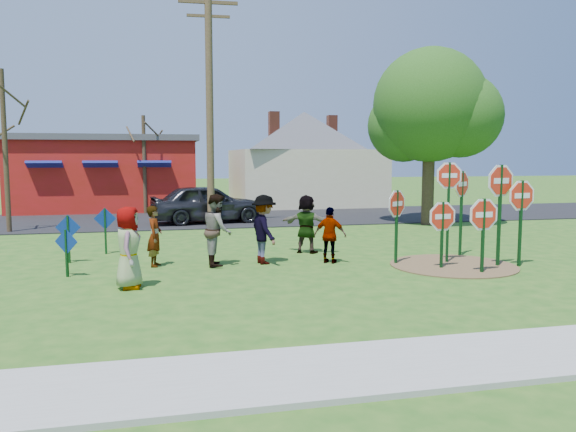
# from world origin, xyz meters

# --- Properties ---
(ground) EXTENTS (120.00, 120.00, 0.00)m
(ground) POSITION_xyz_m (0.00, 0.00, 0.00)
(ground) COLOR #235618
(ground) RESTS_ON ground
(sidewalk) EXTENTS (22.00, 1.80, 0.08)m
(sidewalk) POSITION_xyz_m (0.00, -7.20, 0.04)
(sidewalk) COLOR #9E9E99
(sidewalk) RESTS_ON ground
(road) EXTENTS (120.00, 7.50, 0.04)m
(road) POSITION_xyz_m (0.00, 11.50, 0.02)
(road) COLOR black
(road) RESTS_ON ground
(dirt_patch) EXTENTS (3.20, 3.20, 0.03)m
(dirt_patch) POSITION_xyz_m (4.50, -1.00, 0.01)
(dirt_patch) COLOR brown
(dirt_patch) RESTS_ON ground
(red_building) EXTENTS (9.40, 7.69, 3.90)m
(red_building) POSITION_xyz_m (-5.50, 17.99, 1.97)
(red_building) COLOR maroon
(red_building) RESTS_ON ground
(cream_house) EXTENTS (9.40, 9.40, 6.50)m
(cream_house) POSITION_xyz_m (5.50, 18.00, 2.92)
(cream_house) COLOR beige
(cream_house) RESTS_ON ground
(stop_sign_a) EXTENTS (1.00, 0.09, 1.82)m
(stop_sign_a) POSITION_xyz_m (4.03, -1.24, 1.20)
(stop_sign_a) COLOR #103D18
(stop_sign_a) RESTS_ON ground
(stop_sign_b) EXTENTS (0.95, 0.09, 2.78)m
(stop_sign_b) POSITION_xyz_m (4.54, -0.59, 2.03)
(stop_sign_b) COLOR #103D18
(stop_sign_b) RESTS_ON ground
(stop_sign_c) EXTENTS (1.10, 0.22, 2.75)m
(stop_sign_c) POSITION_xyz_m (5.57, -1.31, 1.92)
(stop_sign_c) COLOR #103D18
(stop_sign_c) RESTS_ON ground
(stop_sign_d) EXTENTS (0.86, 0.54, 2.54)m
(stop_sign_d) POSITION_xyz_m (5.43, 0.28, 1.83)
(stop_sign_d) COLOR #103D18
(stop_sign_d) RESTS_ON ground
(stop_sign_e) EXTENTS (1.05, 0.08, 1.95)m
(stop_sign_e) POSITION_xyz_m (4.71, -1.97, 1.29)
(stop_sign_e) COLOR #103D18
(stop_sign_e) RESTS_ON ground
(stop_sign_f) EXTENTS (1.05, 0.12, 2.34)m
(stop_sign_f) POSITION_xyz_m (6.13, -1.40, 1.65)
(stop_sign_f) COLOR #103D18
(stop_sign_f) RESTS_ON ground
(stop_sign_g) EXTENTS (0.83, 0.53, 2.07)m
(stop_sign_g) POSITION_xyz_m (3.17, -0.42, 1.42)
(stop_sign_g) COLOR #103D18
(stop_sign_g) RESTS_ON ground
(blue_diamond_b) EXTENTS (0.54, 0.30, 1.13)m
(blue_diamond_b) POSITION_xyz_m (-4.95, -0.16, 0.70)
(blue_diamond_b) COLOR #103D18
(blue_diamond_b) RESTS_ON ground
(blue_diamond_c) EXTENTS (0.65, 0.13, 1.28)m
(blue_diamond_c) POSITION_xyz_m (-5.18, 1.68, 0.79)
(blue_diamond_c) COLOR #103D18
(blue_diamond_c) RESTS_ON ground
(blue_diamond_d) EXTENTS (0.63, 0.08, 1.34)m
(blue_diamond_d) POSITION_xyz_m (-4.35, 2.89, 0.84)
(blue_diamond_d) COLOR #103D18
(blue_diamond_d) RESTS_ON ground
(person_a) EXTENTS (0.61, 0.89, 1.75)m
(person_a) POSITION_xyz_m (-3.48, -1.68, 0.87)
(person_a) COLOR #385284
(person_a) RESTS_ON ground
(person_b) EXTENTS (0.47, 0.62, 1.55)m
(person_b) POSITION_xyz_m (-2.96, 0.68, 0.78)
(person_b) COLOR #22716B
(person_b) RESTS_ON ground
(person_c) EXTENTS (0.73, 0.92, 1.85)m
(person_c) POSITION_xyz_m (-1.38, 0.45, 0.92)
(person_c) COLOR brown
(person_c) RESTS_ON ground
(person_d) EXTENTS (0.88, 1.28, 1.81)m
(person_d) POSITION_xyz_m (-0.17, 0.42, 0.91)
(person_d) COLOR #313136
(person_d) RESTS_ON ground
(person_e) EXTENTS (0.92, 0.79, 1.48)m
(person_e) POSITION_xyz_m (1.53, 0.09, 0.74)
(person_e) COLOR #4B3062
(person_e) RESTS_ON ground
(person_f) EXTENTS (1.60, 1.27, 1.70)m
(person_f) POSITION_xyz_m (1.34, 1.77, 0.85)
(person_f) COLOR #1F5630
(person_f) RESTS_ON ground
(suv) EXTENTS (4.98, 2.60, 1.62)m
(suv) POSITION_xyz_m (-0.84, 9.82, 0.85)
(suv) COLOR #313137
(suv) RESTS_ON road
(utility_pole) EXTENTS (2.29, 0.29, 9.36)m
(utility_pole) POSITION_xyz_m (-0.80, 8.62, 4.92)
(utility_pole) COLOR #4C3823
(utility_pole) RESTS_ON ground
(leafy_tree) EXTENTS (5.07, 4.62, 7.20)m
(leafy_tree) POSITION_xyz_m (8.12, 7.35, 4.63)
(leafy_tree) COLOR #382819
(leafy_tree) RESTS_ON ground
(bare_tree_west) EXTENTS (1.80, 1.80, 5.95)m
(bare_tree_west) POSITION_xyz_m (-8.25, 8.50, 3.85)
(bare_tree_west) COLOR #382819
(bare_tree_west) RESTS_ON ground
(bare_tree_east) EXTENTS (1.80, 1.80, 4.80)m
(bare_tree_east) POSITION_xyz_m (-3.48, 14.48, 3.11)
(bare_tree_east) COLOR #382819
(bare_tree_east) RESTS_ON ground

